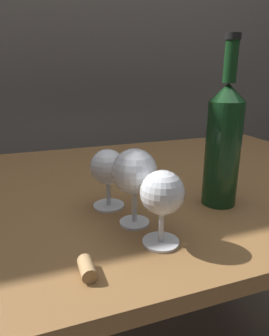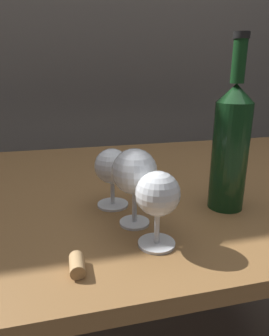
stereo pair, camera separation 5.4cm
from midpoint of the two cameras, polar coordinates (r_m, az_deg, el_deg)
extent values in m
cube|color=#59544F|center=(1.53, -10.92, 27.95)|extent=(5.00, 0.08, 2.60)
cube|color=brown|center=(0.80, 0.50, -3.43)|extent=(1.28, 0.83, 0.03)
cylinder|color=brown|center=(1.51, 17.04, -9.21)|extent=(0.06, 0.06, 0.72)
cylinder|color=white|center=(0.52, 1.95, -13.81)|extent=(0.06, 0.06, 0.00)
cylinder|color=white|center=(0.51, 1.99, -10.49)|extent=(0.01, 0.01, 0.06)
sphere|color=white|center=(0.48, 2.06, -4.69)|extent=(0.07, 0.07, 0.07)
ellipsoid|color=gold|center=(0.48, 2.05, -5.00)|extent=(0.06, 0.06, 0.03)
cylinder|color=white|center=(0.58, -2.70, -10.26)|extent=(0.06, 0.06, 0.00)
cylinder|color=white|center=(0.57, -2.75, -6.78)|extent=(0.01, 0.01, 0.07)
sphere|color=white|center=(0.54, -2.85, -0.68)|extent=(0.08, 0.08, 0.08)
ellipsoid|color=#380711|center=(0.54, -2.85, -0.91)|extent=(0.07, 0.07, 0.03)
cylinder|color=white|center=(0.66, -7.23, -7.06)|extent=(0.07, 0.07, 0.00)
cylinder|color=white|center=(0.64, -7.34, -4.40)|extent=(0.01, 0.01, 0.06)
sphere|color=white|center=(0.62, -7.54, 0.20)|extent=(0.07, 0.07, 0.07)
ellipsoid|color=pink|center=(0.63, -7.52, -0.21)|extent=(0.06, 0.06, 0.02)
cylinder|color=#143819|center=(0.65, 13.92, 2.42)|extent=(0.07, 0.07, 0.22)
cone|color=#143819|center=(0.63, 14.80, 13.61)|extent=(0.07, 0.07, 0.03)
cylinder|color=#143819|center=(0.63, 15.23, 18.71)|extent=(0.03, 0.03, 0.08)
cylinder|color=black|center=(0.63, 15.58, 22.75)|extent=(0.03, 0.03, 0.01)
cylinder|color=tan|center=(0.46, -12.45, -18.04)|extent=(0.02, 0.04, 0.02)
camera|label=1|loc=(0.03, -92.86, -0.93)|focal=32.41mm
camera|label=2|loc=(0.03, 87.14, 0.93)|focal=32.41mm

